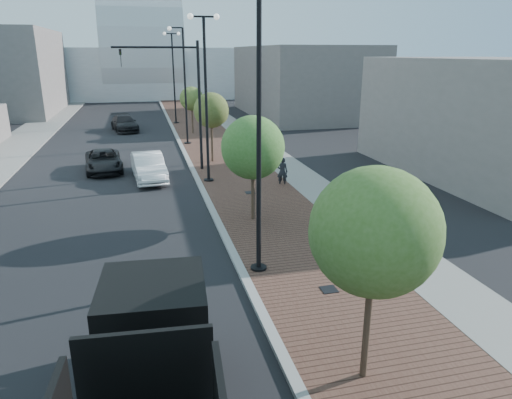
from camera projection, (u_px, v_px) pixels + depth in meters
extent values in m
cube|color=#4C2D23|center=(212.00, 131.00, 44.58)|extent=(7.00, 140.00, 0.12)
cube|color=slate|center=(239.00, 130.00, 45.19)|extent=(2.40, 140.00, 0.13)
cube|color=gray|center=(175.00, 133.00, 43.78)|extent=(0.30, 140.00, 0.14)
cube|color=slate|center=(26.00, 139.00, 40.81)|extent=(4.00, 140.00, 0.12)
cube|color=black|center=(155.00, 330.00, 10.15)|extent=(2.39, 2.48, 2.32)
cube|color=black|center=(159.00, 322.00, 11.79)|extent=(2.17, 0.60, 1.16)
cube|color=black|center=(154.00, 399.00, 8.91)|extent=(2.27, 0.88, 0.45)
cube|color=black|center=(147.00, 378.00, 7.63)|extent=(2.23, 0.27, 1.78)
cylinder|color=black|center=(112.00, 392.00, 9.75)|extent=(0.34, 1.00, 0.98)
cylinder|color=silver|center=(112.00, 392.00, 9.75)|extent=(0.34, 0.56, 0.53)
cylinder|color=black|center=(201.00, 382.00, 10.04)|extent=(0.34, 1.00, 0.98)
cylinder|color=silver|center=(201.00, 382.00, 10.04)|extent=(0.34, 0.56, 0.53)
cylinder|color=black|center=(120.00, 347.00, 11.25)|extent=(0.34, 1.00, 0.98)
cylinder|color=silver|center=(120.00, 347.00, 11.25)|extent=(0.34, 0.56, 0.53)
cylinder|color=black|center=(198.00, 339.00, 11.55)|extent=(0.34, 1.00, 0.98)
cylinder|color=silver|center=(198.00, 339.00, 11.55)|extent=(0.34, 0.56, 0.53)
imported|color=silver|center=(149.00, 167.00, 27.61)|extent=(2.14, 4.99, 1.60)
imported|color=black|center=(104.00, 161.00, 29.74)|extent=(2.67, 4.99, 1.33)
imported|color=black|center=(124.00, 123.00, 44.95)|extent=(3.01, 5.44, 1.49)
imported|color=black|center=(282.00, 172.00, 26.33)|extent=(0.72, 0.61, 1.67)
cylinder|color=black|center=(259.00, 269.00, 16.15)|extent=(0.56, 0.56, 0.20)
cylinder|color=black|center=(259.00, 141.00, 14.78)|extent=(0.16, 0.16, 9.00)
cylinder|color=black|center=(209.00, 181.00, 27.25)|extent=(0.56, 0.56, 0.20)
cylinder|color=black|center=(206.00, 103.00, 25.88)|extent=(0.16, 0.16, 9.00)
cylinder|color=black|center=(203.00, 17.00, 24.52)|extent=(1.40, 0.10, 0.10)
sphere|color=silver|center=(190.00, 16.00, 24.36)|extent=(0.32, 0.32, 0.32)
sphere|color=silver|center=(217.00, 17.00, 24.68)|extent=(0.32, 0.32, 0.32)
cylinder|color=black|center=(188.00, 144.00, 38.35)|extent=(0.56, 0.56, 0.20)
cylinder|color=black|center=(185.00, 88.00, 36.98)|extent=(0.16, 0.16, 9.00)
cylinder|color=black|center=(176.00, 28.00, 35.50)|extent=(1.00, 0.10, 0.10)
sphere|color=silver|center=(169.00, 29.00, 35.41)|extent=(0.32, 0.32, 0.32)
cylinder|color=black|center=(176.00, 123.00, 49.46)|extent=(0.56, 0.56, 0.20)
cylinder|color=black|center=(174.00, 79.00, 48.09)|extent=(0.16, 0.16, 9.00)
cylinder|color=black|center=(171.00, 34.00, 46.72)|extent=(1.40, 0.10, 0.10)
sphere|color=silver|center=(164.00, 33.00, 46.56)|extent=(0.32, 0.32, 0.32)
sphere|color=silver|center=(178.00, 34.00, 46.88)|extent=(0.32, 0.32, 0.32)
cylinder|color=black|center=(200.00, 108.00, 28.85)|extent=(0.18, 0.18, 8.00)
cylinder|color=black|center=(155.00, 47.00, 27.18)|extent=(5.00, 0.12, 0.12)
imported|color=black|center=(121.00, 58.00, 26.91)|extent=(0.16, 0.20, 1.00)
cylinder|color=#382619|center=(368.00, 314.00, 10.33)|extent=(0.16, 0.16, 3.47)
sphere|color=#395C1F|center=(375.00, 232.00, 9.73)|extent=(2.80, 2.80, 2.80)
sphere|color=#395C1F|center=(384.00, 236.00, 10.18)|extent=(1.96, 1.96, 1.96)
sphere|color=#395C1F|center=(370.00, 222.00, 9.28)|extent=(1.68, 1.68, 1.68)
cylinder|color=#382619|center=(253.00, 188.00, 20.56)|extent=(0.16, 0.16, 3.16)
sphere|color=#356522|center=(253.00, 148.00, 20.01)|extent=(2.77, 2.77, 2.77)
sphere|color=#356522|center=(260.00, 151.00, 20.45)|extent=(1.94, 1.94, 1.94)
sphere|color=#356522|center=(248.00, 142.00, 19.57)|extent=(1.66, 1.66, 1.66)
cylinder|color=#382619|center=(212.00, 139.00, 31.63)|extent=(0.16, 0.16, 3.37)
sphere|color=#44511C|center=(211.00, 110.00, 31.04)|extent=(2.36, 2.36, 2.36)
sphere|color=#44511C|center=(216.00, 113.00, 31.48)|extent=(1.66, 1.66, 1.66)
sphere|color=#44511C|center=(207.00, 106.00, 30.59)|extent=(1.42, 1.42, 1.42)
cylinder|color=#382619|center=(192.00, 118.00, 42.77)|extent=(0.16, 0.16, 3.07)
sphere|color=#42581E|center=(192.00, 99.00, 42.24)|extent=(2.17, 2.17, 2.17)
sphere|color=#42581E|center=(196.00, 101.00, 42.68)|extent=(1.52, 1.52, 1.52)
sphere|color=#42581E|center=(188.00, 96.00, 41.80)|extent=(1.30, 1.30, 1.30)
cube|color=#AFB6BA|center=(143.00, 72.00, 83.76)|extent=(50.00, 28.00, 8.00)
cube|color=#615A57|center=(301.00, 81.00, 55.49)|extent=(12.00, 22.00, 8.00)
cube|color=slate|center=(494.00, 118.00, 28.35)|extent=(10.00, 16.00, 7.00)
cube|color=black|center=(329.00, 289.00, 14.70)|extent=(0.50, 0.50, 0.02)
cube|color=black|center=(250.00, 192.00, 24.88)|extent=(0.50, 0.50, 0.02)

